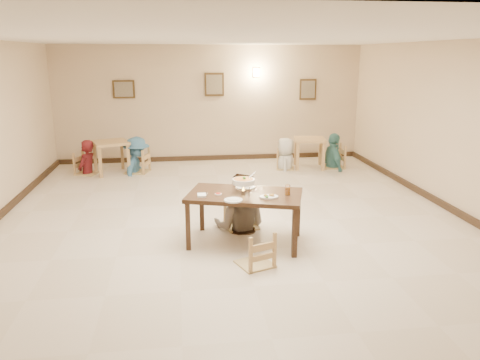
{
  "coord_description": "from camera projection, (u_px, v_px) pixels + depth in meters",
  "views": [
    {
      "loc": [
        -0.85,
        -7.34,
        2.74
      ],
      "look_at": [
        0.11,
        -0.09,
        0.78
      ],
      "focal_mm": 35.0,
      "sensor_mm": 36.0,
      "label": 1
    }
  ],
  "objects": [
    {
      "name": "picture_a",
      "position": [
        124.0,
        89.0,
        11.83
      ],
      "size": [
        0.55,
        0.04,
        0.45
      ],
      "color": "#3D2B15",
      "rests_on": "wall_back"
    },
    {
      "name": "main_diner",
      "position": [
        240.0,
        174.0,
        7.42
      ],
      "size": [
        1.06,
        0.93,
        1.84
      ],
      "primitive_type": "imported",
      "rotation": [
        0.0,
        0.0,
        2.85
      ],
      "color": "gray",
      "rests_on": "floor"
    },
    {
      "name": "bg_chair_rr",
      "position": [
        334.0,
        146.0,
        11.63
      ],
      "size": [
        0.51,
        0.51,
        1.1
      ],
      "rotation": [
        0.0,
        0.0,
        -1.61
      ],
      "color": "tan",
      "rests_on": "floor"
    },
    {
      "name": "napkin_cutlery",
      "position": [
        202.0,
        195.0,
        6.73
      ],
      "size": [
        0.16,
        0.25,
        0.03
      ],
      "color": "white",
      "rests_on": "main_table"
    },
    {
      "name": "fried_plate",
      "position": [
        269.0,
        196.0,
        6.66
      ],
      "size": [
        0.27,
        0.27,
        0.06
      ],
      "color": "white",
      "rests_on": "main_table"
    },
    {
      "name": "bg_diner_b",
      "position": [
        135.0,
        137.0,
        11.06
      ],
      "size": [
        0.86,
        1.22,
        1.73
      ],
      "primitive_type": "imported",
      "rotation": [
        0.0,
        0.0,
        1.36
      ],
      "color": "teal",
      "rests_on": "floor"
    },
    {
      "name": "bg_chair_rl",
      "position": [
        286.0,
        151.0,
        11.53
      ],
      "size": [
        0.43,
        0.43,
        0.91
      ],
      "rotation": [
        0.0,
        0.0,
        1.33
      ],
      "color": "tan",
      "rests_on": "floor"
    },
    {
      "name": "chili_dish",
      "position": [
        218.0,
        194.0,
        6.81
      ],
      "size": [
        0.1,
        0.1,
        0.02
      ],
      "color": "white",
      "rests_on": "main_table"
    },
    {
      "name": "rice_plate_far",
      "position": [
        245.0,
        187.0,
        7.12
      ],
      "size": [
        0.31,
        0.31,
        0.07
      ],
      "color": "white",
      "rests_on": "main_table"
    },
    {
      "name": "wall_right",
      "position": [
        465.0,
        130.0,
        7.97
      ],
      "size": [
        0.0,
        10.0,
        10.0
      ],
      "primitive_type": "plane",
      "rotation": [
        1.57,
        0.0,
        -1.57
      ],
      "color": "beige",
      "rests_on": "floor"
    },
    {
      "name": "bg_chair_lr",
      "position": [
        136.0,
        150.0,
        11.14
      ],
      "size": [
        0.51,
        0.51,
        1.1
      ],
      "rotation": [
        0.0,
        0.0,
        -1.86
      ],
      "color": "tan",
      "rests_on": "floor"
    },
    {
      "name": "drink_glass",
      "position": [
        288.0,
        190.0,
        6.78
      ],
      "size": [
        0.08,
        0.08,
        0.15
      ],
      "color": "white",
      "rests_on": "main_table"
    },
    {
      "name": "bg_diner_c",
      "position": [
        286.0,
        138.0,
        11.44
      ],
      "size": [
        0.66,
        0.85,
        1.55
      ],
      "primitive_type": "imported",
      "rotation": [
        0.0,
        0.0,
        4.47
      ],
      "color": "silver",
      "rests_on": "floor"
    },
    {
      "name": "chair_near",
      "position": [
        255.0,
        233.0,
        6.19
      ],
      "size": [
        0.44,
        0.44,
        0.93
      ],
      "rotation": [
        0.0,
        0.0,
        3.5
      ],
      "color": "tan",
      "rests_on": "floor"
    },
    {
      "name": "bg_diner_d",
      "position": [
        335.0,
        133.0,
        11.55
      ],
      "size": [
        0.49,
        1.05,
        1.74
      ],
      "primitive_type": "imported",
      "rotation": [
        0.0,
        0.0,
        1.64
      ],
      "color": "teal",
      "rests_on": "floor"
    },
    {
      "name": "picture_b",
      "position": [
        214.0,
        84.0,
        12.09
      ],
      "size": [
        0.5,
        0.04,
        0.6
      ],
      "color": "#3D2B15",
      "rests_on": "wall_back"
    },
    {
      "name": "ceiling",
      "position": [
        232.0,
        37.0,
        7.07
      ],
      "size": [
        10.0,
        10.0,
        0.0
      ],
      "primitive_type": "plane",
      "color": "white",
      "rests_on": "wall_back"
    },
    {
      "name": "chair_far",
      "position": [
        241.0,
        195.0,
        7.59
      ],
      "size": [
        0.51,
        0.51,
        1.08
      ],
      "rotation": [
        0.0,
        0.0,
        0.16
      ],
      "color": "tan",
      "rests_on": "floor"
    },
    {
      "name": "main_table",
      "position": [
        245.0,
        199.0,
        6.89
      ],
      "size": [
        1.85,
        1.37,
        0.77
      ],
      "rotation": [
        0.0,
        0.0,
        -0.3
      ],
      "color": "#3D2617",
      "rests_on": "floor"
    },
    {
      "name": "picture_c",
      "position": [
        308.0,
        89.0,
        12.44
      ],
      "size": [
        0.45,
        0.04,
        0.55
      ],
      "color": "#3D2B15",
      "rests_on": "wall_back"
    },
    {
      "name": "bg_table_right",
      "position": [
        310.0,
        144.0,
        11.59
      ],
      "size": [
        0.86,
        0.86,
        0.74
      ],
      "rotation": [
        0.0,
        0.0,
        -0.18
      ],
      "color": "tan",
      "rests_on": "floor"
    },
    {
      "name": "wall_sconce",
      "position": [
        256.0,
        72.0,
        12.15
      ],
      "size": [
        0.16,
        0.05,
        0.22
      ],
      "primitive_type": "cube",
      "color": "#FFD88C",
      "rests_on": "wall_back"
    },
    {
      "name": "curry_warmer",
      "position": [
        243.0,
        182.0,
        6.85
      ],
      "size": [
        0.37,
        0.33,
        0.3
      ],
      "color": "silver",
      "rests_on": "main_table"
    },
    {
      "name": "wall_front",
      "position": [
        334.0,
        280.0,
        2.67
      ],
      "size": [
        10.0,
        0.0,
        10.0
      ],
      "primitive_type": "plane",
      "rotation": [
        -1.57,
        0.0,
        0.0
      ],
      "color": "beige",
      "rests_on": "floor"
    },
    {
      "name": "bg_chair_ll",
      "position": [
        86.0,
        153.0,
        11.01
      ],
      "size": [
        0.47,
        0.47,
        0.99
      ],
      "rotation": [
        0.0,
        0.0,
        1.21
      ],
      "color": "tan",
      "rests_on": "floor"
    },
    {
      "name": "baseboard_right",
      "position": [
        454.0,
        210.0,
        8.34
      ],
      "size": [
        0.06,
        10.0,
        0.12
      ],
      "primitive_type": "cube",
      "color": "#322216",
      "rests_on": "floor"
    },
    {
      "name": "baseboard_back",
      "position": [
        212.0,
        158.0,
        12.59
      ],
      "size": [
        8.0,
        0.06,
        0.12
      ],
      "primitive_type": "cube",
      "color": "#322216",
      "rests_on": "floor"
    },
    {
      "name": "floor",
      "position": [
        233.0,
        224.0,
        7.85
      ],
      "size": [
        10.0,
        10.0,
        0.0
      ],
      "primitive_type": "plane",
      "color": "beige",
      "rests_on": "ground"
    },
    {
      "name": "wall_back",
      "position": [
        211.0,
        104.0,
        12.25
      ],
      "size": [
        10.0,
        0.0,
        10.0
      ],
      "primitive_type": "plane",
      "rotation": [
        1.57,
        0.0,
        0.0
      ],
      "color": "beige",
      "rests_on": "floor"
    },
    {
      "name": "rice_plate_near",
      "position": [
        233.0,
        200.0,
        6.52
      ],
      "size": [
        0.26,
        0.26,
        0.06
      ],
      "color": "white",
      "rests_on": "main_table"
    },
    {
      "name": "bg_table_left",
      "position": [
        111.0,
        147.0,
        11.04
      ],
      "size": [
        0.98,
        0.98,
        0.77
      ],
      "rotation": [
        0.0,
        0.0,
        0.34
      ],
      "color": "tan",
      "rests_on": "floor"
    },
    {
      "name": "bg_diner_a",
      "position": [
        85.0,
        140.0,
        10.92
      ],
      "size": [
        0.57,
        0.69,
        1.63
      ],
      "primitive_type": "imported",
      "rotation": [
        0.0,
        0.0,
        4.36
      ],
      "color": "#5A1419",
      "rests_on": "floor"
    }
  ]
}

